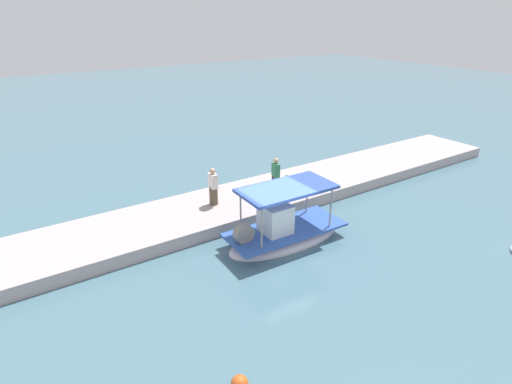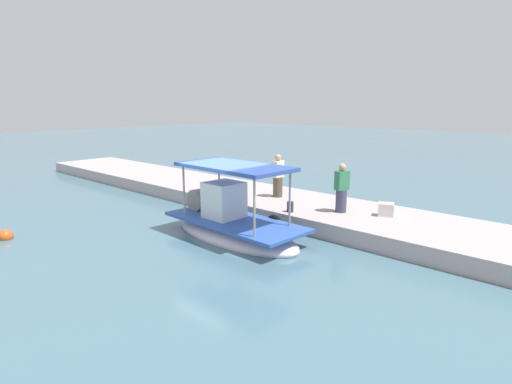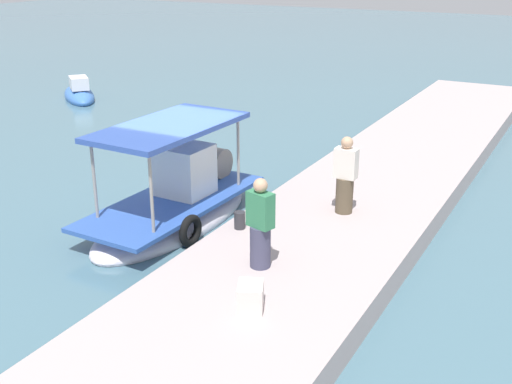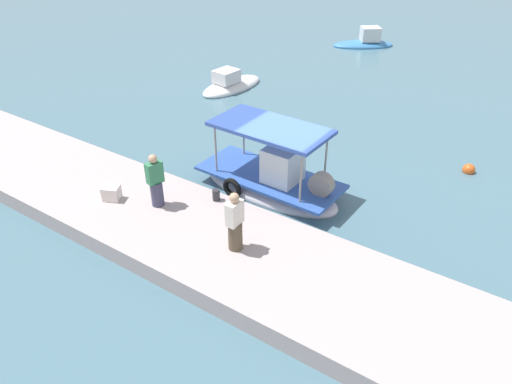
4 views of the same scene
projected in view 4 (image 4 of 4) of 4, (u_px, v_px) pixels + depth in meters
The scene contains 10 objects.
ground_plane at pixel (285, 191), 16.89m from camera, with size 120.00×120.00×0.00m, color slate.
dock_quay at pixel (214, 244), 13.93m from camera, with size 36.00×3.93×0.57m, color #B2A1A0.
main_fishing_boat at pixel (271, 181), 16.67m from camera, with size 5.34×2.28×2.81m.
fisherman_near_bollard at pixel (235, 224), 12.91m from camera, with size 0.40×0.50×1.78m.
fisherman_by_crate at pixel (156, 183), 14.74m from camera, with size 0.48×0.55×1.75m.
mooring_bollard at pixel (216, 195), 15.29m from camera, with size 0.24×0.24×0.38m, color #2D2D33.
cargo_crate at pixel (112, 193), 15.31m from camera, with size 0.52×0.42×0.45m, color silver.
marker_buoy at pixel (469, 170), 18.01m from camera, with size 0.46×0.46×0.46m.
moored_boat_near at pixel (364, 43), 32.32m from camera, with size 4.23×3.80×1.47m.
moored_boat_far at pixel (231, 85), 25.47m from camera, with size 2.16×4.14×1.32m.
Camera 4 is at (7.14, -12.44, 8.98)m, focal length 33.99 mm.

